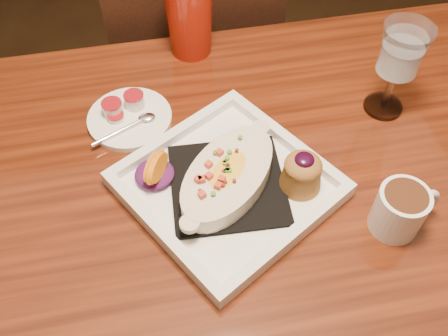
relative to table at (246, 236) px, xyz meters
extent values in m
cube|color=maroon|center=(0.00, 0.00, 0.08)|extent=(1.50, 0.90, 0.04)
cylinder|color=black|center=(0.67, 0.37, -0.30)|extent=(0.07, 0.07, 0.71)
cube|color=black|center=(0.00, 0.70, -0.20)|extent=(0.42, 0.42, 0.04)
cylinder|color=black|center=(0.17, 0.87, -0.43)|extent=(0.04, 0.04, 0.45)
cylinder|color=black|center=(-0.17, 0.87, -0.43)|extent=(0.04, 0.04, 0.45)
cylinder|color=black|center=(0.17, 0.53, -0.43)|extent=(0.04, 0.04, 0.45)
cylinder|color=black|center=(-0.17, 0.53, -0.43)|extent=(0.04, 0.04, 0.45)
cube|color=black|center=(0.00, 0.51, 0.05)|extent=(0.40, 0.03, 0.46)
cube|color=white|center=(-0.03, 0.04, 0.10)|extent=(0.40, 0.40, 0.01)
cube|color=black|center=(-0.03, 0.04, 0.11)|extent=(0.19, 0.19, 0.01)
ellipsoid|color=yellow|center=(-0.03, 0.04, 0.13)|extent=(0.19, 0.20, 0.03)
ellipsoid|color=#4F124E|center=(-0.14, 0.08, 0.12)|extent=(0.07, 0.07, 0.02)
cone|color=#996127|center=(0.09, 0.02, 0.13)|extent=(0.07, 0.07, 0.05)
ellipsoid|color=#996127|center=(0.09, 0.02, 0.16)|extent=(0.06, 0.06, 0.03)
ellipsoid|color=black|center=(0.09, 0.02, 0.17)|extent=(0.03, 0.03, 0.01)
cylinder|color=white|center=(0.21, -0.08, 0.14)|extent=(0.08, 0.08, 0.08)
cylinder|color=#3B1E10|center=(0.21, -0.08, 0.17)|extent=(0.06, 0.06, 0.02)
torus|color=white|center=(0.25, -0.07, 0.14)|extent=(0.06, 0.02, 0.06)
cylinder|color=silver|center=(0.29, 0.17, 0.10)|extent=(0.07, 0.07, 0.01)
cylinder|color=silver|center=(0.29, 0.17, 0.14)|extent=(0.01, 0.01, 0.08)
cone|color=silver|center=(0.29, 0.17, 0.23)|extent=(0.09, 0.09, 0.09)
cylinder|color=white|center=(-0.17, 0.22, 0.10)|extent=(0.15, 0.15, 0.01)
cylinder|color=silver|center=(-0.20, 0.23, 0.12)|extent=(0.03, 0.03, 0.03)
cylinder|color=#A8141E|center=(-0.20, 0.23, 0.14)|extent=(0.04, 0.04, 0.00)
cylinder|color=silver|center=(-0.16, 0.25, 0.12)|extent=(0.03, 0.03, 0.03)
cylinder|color=#A8141E|center=(-0.16, 0.25, 0.14)|extent=(0.04, 0.04, 0.00)
cylinder|color=silver|center=(-0.19, 0.22, 0.11)|extent=(0.03, 0.03, 0.02)
cylinder|color=#A8141E|center=(-0.19, 0.22, 0.12)|extent=(0.03, 0.03, 0.00)
cone|color=#B61F0D|center=(-0.03, 0.40, 0.18)|extent=(0.09, 0.09, 0.16)
camera|label=1|loc=(-0.12, -0.42, 0.76)|focal=40.00mm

